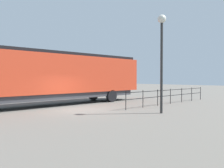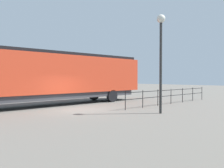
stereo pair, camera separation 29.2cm
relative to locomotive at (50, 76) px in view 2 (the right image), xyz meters
name	(u,v)px [view 2 (the right image)]	position (x,y,z in m)	size (l,w,h in m)	color
ground_plane	(79,110)	(3.56, 0.20, -2.37)	(120.00, 120.00, 0.00)	#666059
locomotive	(50,76)	(0.00, 0.00, 0.00)	(2.88, 18.89, 4.23)	red
lamp_post	(161,44)	(8.42, 2.89, 1.91)	(0.52, 0.52, 6.07)	#2D2D2D
platform_fence	(171,94)	(5.91, 8.00, -1.55)	(0.05, 11.27, 1.28)	black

